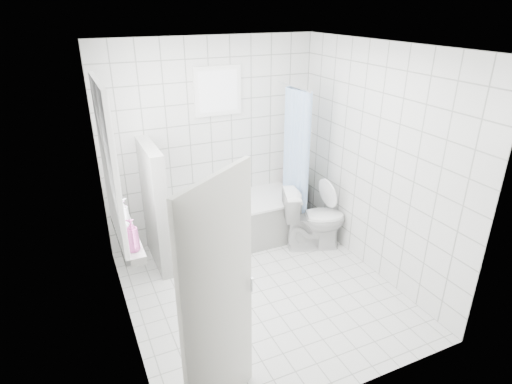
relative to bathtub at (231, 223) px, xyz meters
name	(u,v)px	position (x,y,z in m)	size (l,w,h in m)	color
ground	(261,291)	(-0.10, -1.12, -0.29)	(3.00, 3.00, 0.00)	white
ceiling	(263,46)	(-0.10, -1.12, 2.31)	(3.00, 3.00, 0.00)	white
wall_back	(212,142)	(-0.10, 0.38, 1.01)	(2.80, 0.02, 2.60)	white
wall_front	(354,259)	(-0.10, -2.62, 1.01)	(2.80, 0.02, 2.60)	white
wall_left	(116,210)	(-1.50, -1.12, 1.01)	(0.02, 3.00, 2.60)	white
wall_right	(375,163)	(1.30, -1.12, 1.01)	(0.02, 3.00, 2.60)	white
window_left	(112,166)	(-1.45, -0.82, 1.31)	(0.01, 0.90, 1.40)	white
window_back	(218,91)	(0.00, 0.33, 1.66)	(0.50, 0.01, 0.50)	white
window_sill	(127,236)	(-1.41, -0.82, 0.57)	(0.18, 1.02, 0.08)	white
door	(219,309)	(-1.02, -2.38, 0.71)	(0.04, 0.80, 2.00)	silver
bathtub	(231,223)	(0.00, 0.00, 0.00)	(1.82, 0.77, 0.58)	white
partition_wall	(155,207)	(-0.97, -0.05, 0.46)	(0.15, 0.85, 1.50)	white
tiled_ledge	(291,202)	(1.04, 0.25, -0.02)	(0.40, 0.24, 0.55)	white
toilet	(314,219)	(0.93, -0.53, 0.11)	(0.45, 0.79, 0.80)	white
curtain_rod	(293,87)	(0.85, -0.02, 1.71)	(0.02, 0.02, 0.80)	silver
shower_curtain	(296,159)	(0.85, -0.16, 0.81)	(0.14, 0.48, 1.78)	#4B89DD
tub_faucet	(228,174)	(0.10, 0.33, 0.56)	(0.18, 0.06, 0.06)	silver
sill_bottles	(127,222)	(-1.40, -0.88, 0.75)	(0.16, 0.82, 0.31)	#D068D1
ledge_bottles	(294,177)	(1.07, 0.24, 0.38)	(0.17, 0.17, 0.28)	blue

